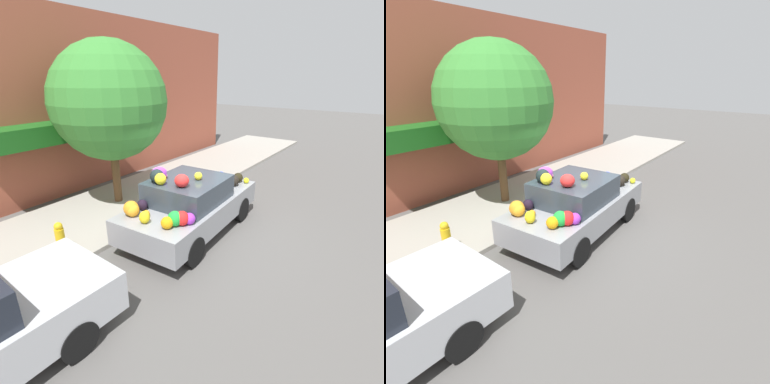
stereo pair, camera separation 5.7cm
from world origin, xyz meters
The scene contains 6 objects.
ground_plane centered at (0.00, 0.00, 0.00)m, with size 60.00×60.00×0.00m, color #565451.
sidewalk_curb centered at (0.00, 2.70, 0.05)m, with size 24.00×3.20×0.11m.
building_facade centered at (-0.05, 4.91, 2.76)m, with size 18.00×1.20×5.60m.
street_tree centered at (0.08, 2.86, 3.03)m, with size 3.19×3.19×4.52m.
fire_hydrant centered at (-2.56, 1.70, 0.45)m, with size 0.20×0.20×0.70m.
art_car centered at (-0.06, 0.02, 0.78)m, with size 4.05×1.99×1.77m.
Camera 2 is at (-5.47, -3.96, 3.75)m, focal length 28.00 mm.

